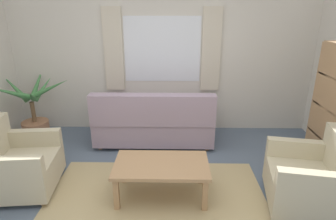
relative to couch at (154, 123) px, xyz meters
name	(u,v)px	position (x,y,z in m)	size (l,w,h in m)	color
ground_plane	(156,203)	(0.12, -1.55, -0.37)	(6.24, 6.24, 0.00)	slate
wall_back	(162,58)	(0.12, 0.71, 0.93)	(5.32, 0.12, 2.60)	silver
window_with_curtains	(162,50)	(0.12, 0.62, 1.08)	(1.98, 0.07, 1.40)	white
area_rug	(156,203)	(0.12, -1.55, -0.36)	(2.59, 1.78, 0.01)	tan
couch	(154,123)	(0.00, 0.00, 0.00)	(1.90, 0.82, 0.92)	#998499
armchair_left	(16,164)	(-1.60, -1.30, -0.01)	(0.90, 0.92, 0.88)	#BCB293
armchair_right	(313,178)	(1.87, -1.54, -0.01)	(0.95, 0.97, 0.88)	#BCB293
coffee_table	(161,168)	(0.18, -1.40, 0.01)	(1.10, 0.64, 0.44)	#A87F56
potted_plant	(33,113)	(-2.05, 0.16, 0.09)	(1.25, 1.29, 1.14)	#9E6B4C
bookshelf	(336,118)	(2.47, -0.74, 0.40)	(0.30, 0.94, 1.72)	#A87F56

